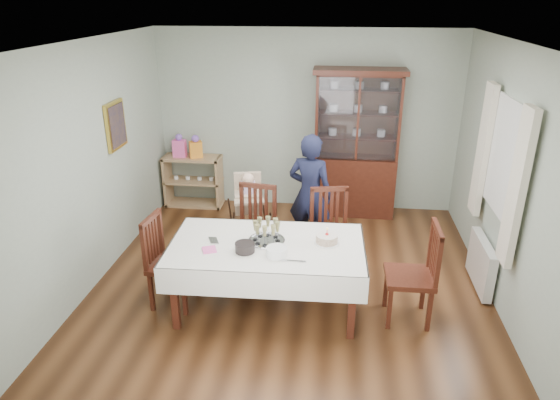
% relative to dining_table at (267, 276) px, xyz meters
% --- Properties ---
extents(floor, '(5.00, 5.00, 0.00)m').
position_rel_dining_table_xyz_m(floor, '(0.20, 0.38, -0.38)').
color(floor, '#593319').
rests_on(floor, ground).
extents(room_shell, '(5.00, 5.00, 5.00)m').
position_rel_dining_table_xyz_m(room_shell, '(0.20, 0.92, 1.32)').
color(room_shell, '#9EAA99').
rests_on(room_shell, floor).
extents(dining_table, '(2.03, 1.21, 0.76)m').
position_rel_dining_table_xyz_m(dining_table, '(0.00, 0.00, 0.00)').
color(dining_table, '#441C11').
rests_on(dining_table, floor).
extents(china_cabinet, '(1.30, 0.48, 2.18)m').
position_rel_dining_table_xyz_m(china_cabinet, '(0.95, 2.64, 0.74)').
color(china_cabinet, '#441C11').
rests_on(china_cabinet, floor).
extents(sideboard, '(0.90, 0.38, 0.80)m').
position_rel_dining_table_xyz_m(sideboard, '(-1.55, 2.66, 0.02)').
color(sideboard, tan).
rests_on(sideboard, floor).
extents(picture_frame, '(0.04, 0.48, 0.58)m').
position_rel_dining_table_xyz_m(picture_frame, '(-2.02, 1.18, 1.27)').
color(picture_frame, gold).
rests_on(picture_frame, room_shell).
extents(window, '(0.04, 1.02, 1.22)m').
position_rel_dining_table_xyz_m(window, '(2.42, 0.68, 1.17)').
color(window, white).
rests_on(window, room_shell).
extents(curtain_left, '(0.07, 0.30, 1.55)m').
position_rel_dining_table_xyz_m(curtain_left, '(2.36, 0.06, 1.07)').
color(curtain_left, silver).
rests_on(curtain_left, room_shell).
extents(curtain_right, '(0.07, 0.30, 1.55)m').
position_rel_dining_table_xyz_m(curtain_right, '(2.36, 1.30, 1.07)').
color(curtain_right, silver).
rests_on(curtain_right, room_shell).
extents(radiator, '(0.10, 0.80, 0.55)m').
position_rel_dining_table_xyz_m(radiator, '(2.36, 0.68, -0.08)').
color(radiator, white).
rests_on(radiator, floor).
extents(chair_far_left, '(0.54, 0.54, 1.06)m').
position_rel_dining_table_xyz_m(chair_far_left, '(-0.26, 0.73, -0.07)').
color(chair_far_left, '#441C11').
rests_on(chair_far_left, floor).
extents(chair_far_right, '(0.55, 0.55, 1.05)m').
position_rel_dining_table_xyz_m(chair_far_right, '(0.65, 0.76, -0.07)').
color(chair_far_right, '#441C11').
rests_on(chair_far_right, floor).
extents(chair_end_left, '(0.50, 0.50, 1.01)m').
position_rel_dining_table_xyz_m(chair_end_left, '(-1.02, -0.03, -0.08)').
color(chair_end_left, '#441C11').
rests_on(chair_end_left, floor).
extents(chair_end_right, '(0.48, 0.48, 1.06)m').
position_rel_dining_table_xyz_m(chair_end_right, '(1.48, -0.03, -0.07)').
color(chair_end_right, '#441C11').
rests_on(chair_end_right, floor).
extents(woman, '(0.66, 0.53, 1.58)m').
position_rel_dining_table_xyz_m(woman, '(0.36, 1.35, 0.40)').
color(woman, black).
rests_on(woman, floor).
extents(high_chair, '(0.56, 0.56, 1.06)m').
position_rel_dining_table_xyz_m(high_chair, '(-0.42, 1.29, 0.03)').
color(high_chair, black).
rests_on(high_chair, floor).
extents(champagne_tray, '(0.38, 0.38, 0.23)m').
position_rel_dining_table_xyz_m(champagne_tray, '(-0.01, 0.06, 0.45)').
color(champagne_tray, silver).
rests_on(champagne_tray, dining_table).
extents(birthday_cake, '(0.26, 0.26, 0.18)m').
position_rel_dining_table_xyz_m(birthday_cake, '(0.61, 0.09, 0.42)').
color(birthday_cake, white).
rests_on(birthday_cake, dining_table).
extents(plate_stack_dark, '(0.26, 0.26, 0.09)m').
position_rel_dining_table_xyz_m(plate_stack_dark, '(-0.19, -0.18, 0.42)').
color(plate_stack_dark, black).
rests_on(plate_stack_dark, dining_table).
extents(plate_stack_white, '(0.24, 0.24, 0.09)m').
position_rel_dining_table_xyz_m(plate_stack_white, '(0.13, -0.23, 0.42)').
color(plate_stack_white, white).
rests_on(plate_stack_white, dining_table).
extents(napkin_stack, '(0.17, 0.17, 0.02)m').
position_rel_dining_table_xyz_m(napkin_stack, '(-0.55, -0.20, 0.38)').
color(napkin_stack, '#F85BAC').
rests_on(napkin_stack, dining_table).
extents(cutlery, '(0.16, 0.19, 0.01)m').
position_rel_dining_table_xyz_m(cutlery, '(-0.59, 0.01, 0.38)').
color(cutlery, silver).
rests_on(cutlery, dining_table).
extents(cake_knife, '(0.29, 0.03, 0.01)m').
position_rel_dining_table_xyz_m(cake_knife, '(0.28, -0.32, 0.38)').
color(cake_knife, silver).
rests_on(cake_knife, dining_table).
extents(gift_bag_pink, '(0.19, 0.12, 0.36)m').
position_rel_dining_table_xyz_m(gift_bag_pink, '(-1.72, 2.64, 0.58)').
color(gift_bag_pink, '#F85BAC').
rests_on(gift_bag_pink, sideboard).
extents(gift_bag_orange, '(0.23, 0.19, 0.35)m').
position_rel_dining_table_xyz_m(gift_bag_orange, '(-1.47, 2.64, 0.57)').
color(gift_bag_orange, orange).
rests_on(gift_bag_orange, sideboard).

